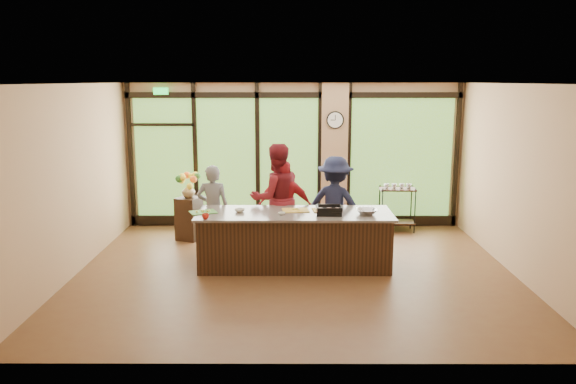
{
  "coord_description": "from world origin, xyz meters",
  "views": [
    {
      "loc": [
        -0.08,
        -8.66,
        3.05
      ],
      "look_at": [
        -0.11,
        0.4,
        1.24
      ],
      "focal_mm": 35.0,
      "sensor_mm": 36.0,
      "label": 1
    }
  ],
  "objects_px": {
    "roasting_pan": "(329,212)",
    "bar_cart": "(397,203)",
    "cook_left": "(213,209)",
    "flower_stand": "(189,218)",
    "island_base": "(294,241)",
    "cook_right": "(335,205)"
  },
  "relations": [
    {
      "from": "cook_right",
      "to": "bar_cart",
      "type": "bearing_deg",
      "value": -116.07
    },
    {
      "from": "cook_left",
      "to": "roasting_pan",
      "type": "height_order",
      "value": "cook_left"
    },
    {
      "from": "bar_cart",
      "to": "roasting_pan",
      "type": "bearing_deg",
      "value": -120.9
    },
    {
      "from": "island_base",
      "to": "bar_cart",
      "type": "relative_size",
      "value": 3.14
    },
    {
      "from": "bar_cart",
      "to": "cook_left",
      "type": "bearing_deg",
      "value": -155.89
    },
    {
      "from": "island_base",
      "to": "bar_cart",
      "type": "xyz_separation_m",
      "value": [
        2.12,
        2.23,
        0.15
      ]
    },
    {
      "from": "roasting_pan",
      "to": "island_base",
      "type": "bearing_deg",
      "value": 168.45
    },
    {
      "from": "flower_stand",
      "to": "cook_right",
      "type": "bearing_deg",
      "value": 5.64
    },
    {
      "from": "cook_right",
      "to": "bar_cart",
      "type": "height_order",
      "value": "cook_right"
    },
    {
      "from": "cook_left",
      "to": "bar_cart",
      "type": "xyz_separation_m",
      "value": [
        3.57,
        1.43,
        -0.2
      ]
    },
    {
      "from": "cook_right",
      "to": "cook_left",
      "type": "bearing_deg",
      "value": 19.04
    },
    {
      "from": "island_base",
      "to": "flower_stand",
      "type": "bearing_deg",
      "value": 141.69
    },
    {
      "from": "cook_right",
      "to": "roasting_pan",
      "type": "xyz_separation_m",
      "value": [
        -0.18,
        -0.98,
        0.09
      ]
    },
    {
      "from": "cook_right",
      "to": "roasting_pan",
      "type": "relative_size",
      "value": 4.33
    },
    {
      "from": "cook_right",
      "to": "flower_stand",
      "type": "distance_m",
      "value": 2.9
    },
    {
      "from": "island_base",
      "to": "bar_cart",
      "type": "distance_m",
      "value": 3.08
    },
    {
      "from": "flower_stand",
      "to": "island_base",
      "type": "bearing_deg",
      "value": -17.0
    },
    {
      "from": "flower_stand",
      "to": "cook_left",
      "type": "bearing_deg",
      "value": -32.71
    },
    {
      "from": "cook_left",
      "to": "cook_right",
      "type": "xyz_separation_m",
      "value": [
        2.18,
        0.02,
        0.07
      ]
    },
    {
      "from": "roasting_pan",
      "to": "bar_cart",
      "type": "xyz_separation_m",
      "value": [
        1.56,
        2.38,
        -0.36
      ]
    },
    {
      "from": "cook_left",
      "to": "bar_cart",
      "type": "height_order",
      "value": "cook_left"
    },
    {
      "from": "cook_left",
      "to": "cook_right",
      "type": "bearing_deg",
      "value": -177.02
    }
  ]
}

